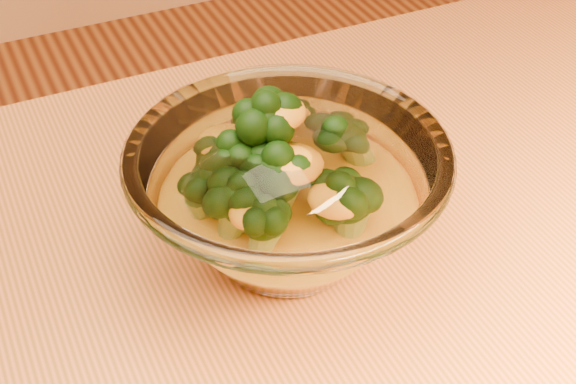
# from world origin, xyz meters

# --- Properties ---
(glass_bowl) EXTENTS (0.24, 0.24, 0.11)m
(glass_bowl) POSITION_xyz_m (0.03, 0.09, 0.81)
(glass_bowl) COLOR white
(glass_bowl) RESTS_ON table
(cheese_sauce) EXTENTS (0.14, 0.14, 0.04)m
(cheese_sauce) POSITION_xyz_m (0.03, 0.09, 0.78)
(cheese_sauce) COLOR orange
(cheese_sauce) RESTS_ON glass_bowl
(broccoli_heap) EXTENTS (0.16, 0.15, 0.10)m
(broccoli_heap) POSITION_xyz_m (0.02, 0.10, 0.83)
(broccoli_heap) COLOR black
(broccoli_heap) RESTS_ON cheese_sauce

